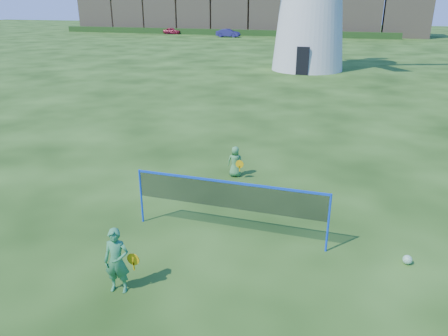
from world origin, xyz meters
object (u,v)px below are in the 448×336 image
(badminton_net, at_px, (229,196))
(car_left, at_px, (172,31))
(player_girl, at_px, (117,261))
(player_boy, at_px, (235,162))
(play_ball, at_px, (407,260))
(car_right, at_px, (228,33))

(badminton_net, relative_size, car_left, 1.52)
(player_girl, distance_m, player_boy, 6.87)
(car_left, bearing_deg, play_ball, -153.60)
(badminton_net, xyz_separation_m, player_boy, (-0.98, 3.96, -0.60))
(player_boy, bearing_deg, badminton_net, 95.14)
(car_left, distance_m, car_right, 12.43)
(car_left, bearing_deg, player_girl, -158.62)
(badminton_net, height_order, car_right, badminton_net)
(badminton_net, distance_m, car_left, 73.14)
(player_girl, xyz_separation_m, car_left, (-29.68, 69.02, -0.16))
(car_left, xyz_separation_m, car_right, (11.89, -3.63, 0.09))
(badminton_net, distance_m, play_ball, 4.48)
(badminton_net, bearing_deg, car_right, 107.18)
(car_left, relative_size, car_right, 0.83)
(player_girl, distance_m, car_left, 75.13)
(player_boy, xyz_separation_m, play_ball, (5.34, -3.94, -0.43))
(badminton_net, xyz_separation_m, car_right, (-19.33, 62.51, -0.48))
(player_girl, distance_m, car_right, 67.77)
(badminton_net, xyz_separation_m, player_girl, (-1.53, -2.88, -0.41))
(player_girl, bearing_deg, badminton_net, 51.03)
(player_boy, relative_size, car_left, 0.32)
(badminton_net, height_order, play_ball, badminton_net)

